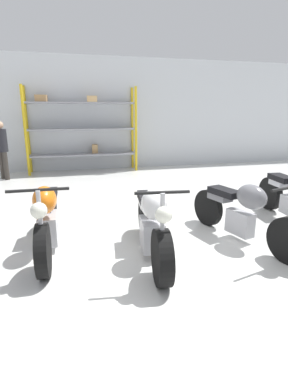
{
  "coord_description": "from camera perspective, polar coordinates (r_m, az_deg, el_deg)",
  "views": [
    {
      "loc": [
        -1.08,
        -3.86,
        1.88
      ],
      "look_at": [
        0.0,
        0.4,
        0.7
      ],
      "focal_mm": 28.0,
      "sensor_mm": 36.0,
      "label": 1
    }
  ],
  "objects": [
    {
      "name": "shelving_rack",
      "position": [
        9.84,
        -11.86,
        11.97
      ],
      "size": [
        3.42,
        0.63,
        2.65
      ],
      "color": "gold",
      "rests_on": "ground_plane"
    },
    {
      "name": "motorcycle_orange",
      "position": [
        4.35,
        -17.97,
        -4.8
      ],
      "size": [
        0.68,
        2.14,
        1.06
      ],
      "rotation": [
        0.0,
        0.0,
        -1.59
      ],
      "color": "black",
      "rests_on": "ground_plane"
    },
    {
      "name": "back_wall",
      "position": [
        10.24,
        -8.43,
        14.43
      ],
      "size": [
        30.0,
        0.08,
        3.6
      ],
      "color": "silver",
      "rests_on": "ground_plane"
    },
    {
      "name": "person_browsing",
      "position": [
        9.37,
        -25.47,
        7.95
      ],
      "size": [
        0.45,
        0.45,
        1.63
      ],
      "rotation": [
        0.0,
        0.0,
        3.88
      ],
      "color": "#38332D",
      "rests_on": "ground_plane"
    },
    {
      "name": "motorcycle_grey",
      "position": [
        4.61,
        18.57,
        -3.46
      ],
      "size": [
        0.87,
        2.12,
        1.01
      ],
      "rotation": [
        0.0,
        0.0,
        -1.32
      ],
      "color": "black",
      "rests_on": "ground_plane"
    },
    {
      "name": "motorcycle_white",
      "position": [
        3.96,
        1.63,
        -6.09
      ],
      "size": [
        0.59,
        2.03,
        1.07
      ],
      "rotation": [
        0.0,
        0.0,
        -1.69
      ],
      "color": "black",
      "rests_on": "ground_plane"
    },
    {
      "name": "ground_plane",
      "position": [
        4.43,
        1.29,
        -10.1
      ],
      "size": [
        30.0,
        30.0,
        0.0
      ],
      "primitive_type": "plane",
      "color": "silver"
    }
  ]
}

